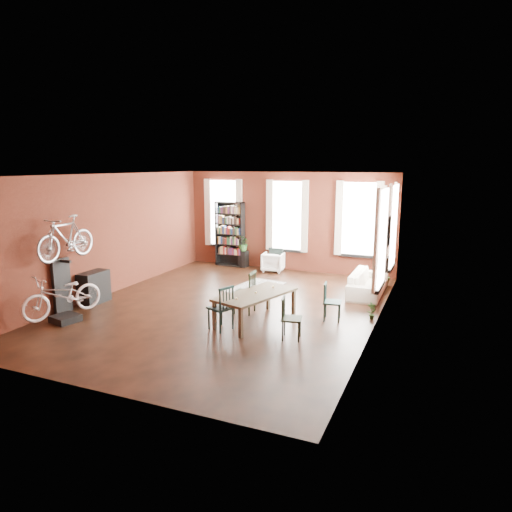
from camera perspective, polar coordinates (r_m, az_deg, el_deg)
The scene contains 19 objects.
room at distance 11.18m, azimuth -1.22°, elevation 4.72°, with size 9.00×9.04×3.22m.
dining_table at distance 10.10m, azimuth -0.03°, elevation -6.49°, with size 0.89×1.96×0.67m, color brown.
dining_chair_a at distance 9.68m, azimuth -4.44°, elevation -6.43°, with size 0.44×0.44×0.96m, color #173431.
dining_chair_b at distance 10.70m, azimuth -1.45°, elevation -4.55°, with size 0.46×0.46×0.99m, color black.
dining_chair_c at distance 9.17m, azimuth 4.48°, elevation -7.79°, with size 0.39×0.39×0.85m, color black.
dining_chair_d at distance 10.35m, azimuth 9.52°, elevation -5.69°, with size 0.39×0.39×0.84m, color #1C3D3A.
bookshelf at distance 15.57m, azimuth -3.26°, elevation 2.75°, with size 1.00×0.32×2.20m, color black.
white_armchair at distance 14.86m, azimuth 2.16°, elevation -0.64°, with size 0.66×0.62×0.68m, color white.
cream_sofa at distance 12.63m, azimuth 13.85°, elevation -2.81°, with size 2.08×0.61×0.81m, color beige.
striped_rug at distance 13.00m, azimuth 0.01°, elevation -3.89°, with size 1.09×1.74×0.01m, color black.
bike_trainer at distance 11.05m, azimuth -22.71°, elevation -7.22°, with size 0.52×0.52×0.15m, color black.
bike_wall_rack at distance 11.58m, azimuth -23.10°, elevation -3.45°, with size 0.16×0.60×1.30m, color black.
console_table at distance 12.18m, azimuth -19.60°, elevation -3.71°, with size 0.40×0.80×0.80m, color black.
plant_stand at distance 15.51m, azimuth -1.59°, elevation -0.36°, with size 0.28×0.28×0.56m, color black.
plant_by_sofa at distance 13.66m, azimuth 15.96°, elevation -3.04°, with size 0.33×0.59×0.26m, color #2C5722.
plant_small at distance 10.69m, azimuth 14.22°, elevation -7.31°, with size 0.20×0.39×0.14m, color #2C5722.
bicycle_floor at distance 10.78m, azimuth -23.18°, elevation -2.32°, with size 0.63×0.94×1.80m, color silver.
bicycle_hung at distance 11.14m, azimuth -22.79°, elevation 3.79°, with size 0.47×1.00×1.66m, color #A5A8AD.
plant_on_stand at distance 15.38m, azimuth -1.57°, elevation 1.40°, with size 0.49×0.54×0.42m, color #2C6227.
Camera 1 is at (4.76, -9.53, 3.43)m, focal length 32.00 mm.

